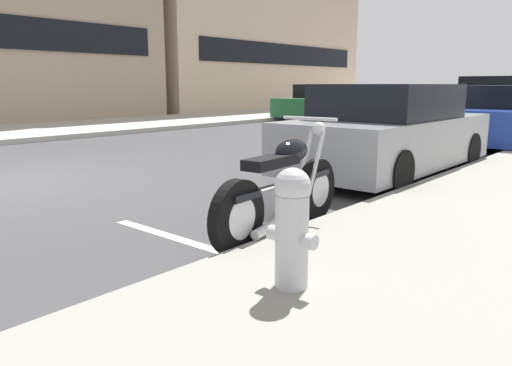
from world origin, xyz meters
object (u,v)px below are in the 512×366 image
at_px(parked_motorcycle, 283,191).
at_px(parked_car_far_down_curb, 502,117).
at_px(parked_car_mid_block, 389,132).
at_px(fire_hydrant, 292,225).
at_px(crossing_truck, 495,93).
at_px(car_opposite_curb, 322,103).

bearing_deg(parked_motorcycle, parked_car_far_down_curb, -2.61).
bearing_deg(parked_car_mid_block, fire_hydrant, -160.69).
xyz_separation_m(parked_car_far_down_curb, crossing_truck, (16.91, 4.79, 0.32)).
bearing_deg(parked_car_far_down_curb, parked_motorcycle, -177.57).
bearing_deg(crossing_truck, parked_car_mid_block, 104.78).
bearing_deg(crossing_truck, car_opposite_curb, 77.73).
relative_size(parked_car_mid_block, crossing_truck, 0.88).
distance_m(parked_motorcycle, parked_car_far_down_curb, 9.40).
relative_size(parked_car_mid_block, car_opposite_curb, 0.99).
xyz_separation_m(parked_motorcycle, fire_hydrant, (-1.23, -1.03, 0.13)).
height_order(parked_car_mid_block, fire_hydrant, parked_car_mid_block).
bearing_deg(crossing_truck, parked_car_far_down_curb, 109.21).
height_order(parked_motorcycle, car_opposite_curb, car_opposite_curb).
relative_size(crossing_truck, fire_hydrant, 6.25).
height_order(parked_car_far_down_curb, crossing_truck, crossing_truck).
height_order(parked_motorcycle, crossing_truck, crossing_truck).
distance_m(parked_motorcycle, crossing_truck, 26.82).
xyz_separation_m(crossing_truck, fire_hydrant, (-27.53, -6.31, -0.43)).
xyz_separation_m(parked_motorcycle, parked_car_mid_block, (3.82, 0.76, 0.25)).
relative_size(parked_car_far_down_curb, car_opposite_curb, 1.05).
xyz_separation_m(parked_car_far_down_curb, fire_hydrant, (-10.62, -1.52, -0.10)).
bearing_deg(car_opposite_curb, parked_car_mid_block, 41.82).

